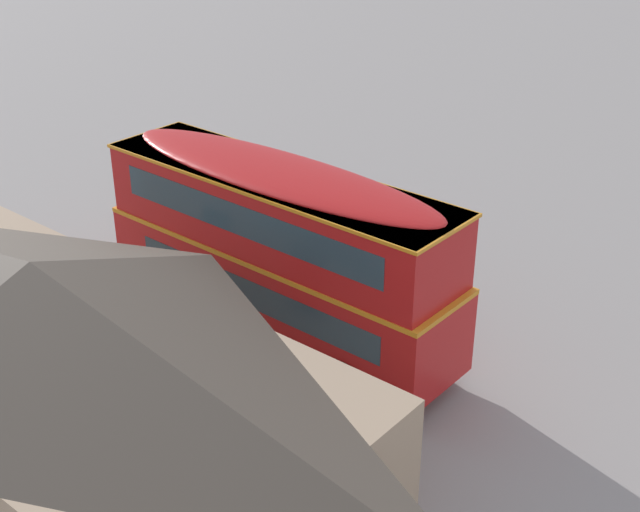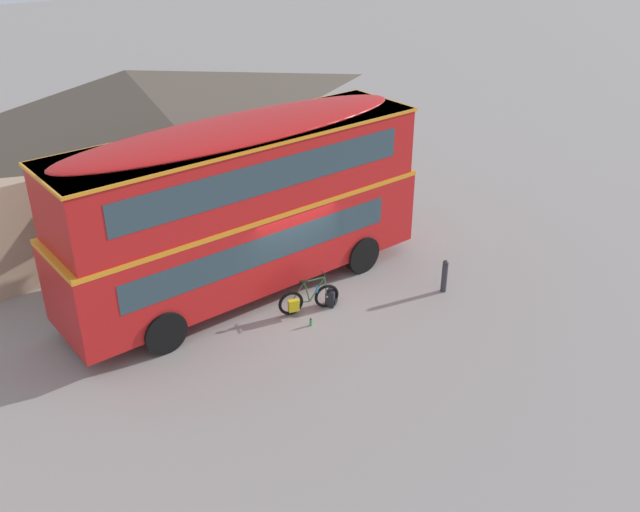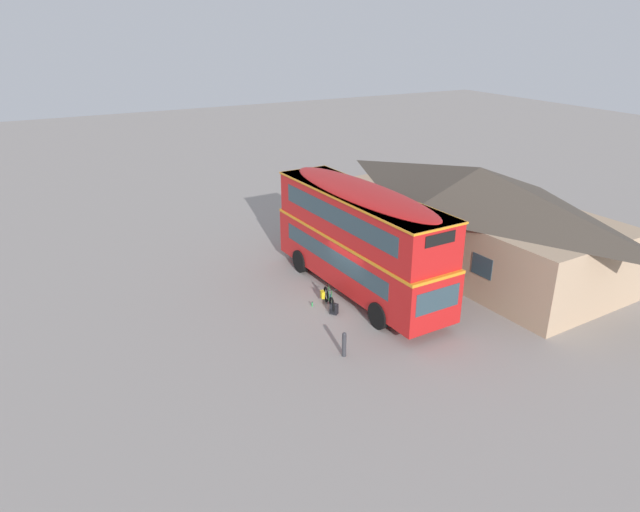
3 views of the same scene
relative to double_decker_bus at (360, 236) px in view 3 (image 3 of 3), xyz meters
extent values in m
plane|color=gray|center=(0.85, -1.06, -2.64)|extent=(120.00, 120.00, 0.00)
cylinder|color=black|center=(3.09, 1.33, -2.09)|extent=(1.11, 0.33, 1.10)
cylinder|color=black|center=(3.20, -1.05, -2.09)|extent=(1.11, 0.33, 1.10)
cylinder|color=black|center=(-3.21, 1.05, -2.09)|extent=(1.11, 0.33, 1.10)
cylinder|color=black|center=(-3.10, -1.33, -2.09)|extent=(1.11, 0.33, 1.10)
cube|color=red|center=(-0.01, 0.00, -1.13)|extent=(10.27, 2.95, 2.10)
cube|color=orange|center=(-0.01, 0.00, -0.05)|extent=(10.29, 2.97, 0.12)
cube|color=red|center=(-0.01, 0.00, 0.93)|extent=(9.96, 2.89, 1.90)
ellipsoid|color=red|center=(-0.01, 0.00, 1.96)|extent=(9.76, 2.83, 0.36)
cube|color=#2D424C|center=(5.05, 0.23, -0.88)|extent=(0.15, 2.05, 0.90)
cube|color=black|center=(4.92, 0.22, 1.46)|extent=(0.12, 1.38, 0.44)
cube|color=#2D424C|center=(-0.15, -1.25, -0.83)|extent=(7.92, 0.39, 0.76)
cube|color=#2D424C|center=(0.05, -1.21, 1.08)|extent=(8.33, 0.41, 0.80)
cube|color=#2D424C|center=(-0.26, 1.23, -0.83)|extent=(7.92, 0.39, 0.76)
cube|color=#2D424C|center=(-0.06, 1.21, 1.08)|extent=(8.33, 0.41, 0.80)
cube|color=orange|center=(-0.01, 0.00, 1.84)|extent=(10.07, 2.97, 0.08)
torus|color=black|center=(1.20, -2.02, -2.30)|extent=(0.68, 0.25, 0.68)
torus|color=black|center=(0.23, -1.76, -2.30)|extent=(0.68, 0.25, 0.68)
cylinder|color=#B2B2B7|center=(1.20, -2.02, -2.30)|extent=(0.07, 0.11, 0.05)
cylinder|color=#B2B2B7|center=(0.23, -1.76, -2.30)|extent=(0.07, 0.11, 0.05)
cylinder|color=#2D6B38|center=(0.94, -1.95, -2.04)|extent=(0.44, 0.15, 0.67)
cylinder|color=#2D6B38|center=(0.87, -1.93, -1.73)|extent=(0.55, 0.18, 0.07)
cylinder|color=#2D6B38|center=(0.67, -1.88, -2.06)|extent=(0.18, 0.08, 0.62)
cylinder|color=#2D6B38|center=(0.49, -1.83, -2.33)|extent=(0.51, 0.16, 0.09)
cylinder|color=#2D6B38|center=(0.42, -1.81, -2.03)|extent=(0.39, 0.13, 0.57)
cylinder|color=#2D6B38|center=(1.17, -2.01, -2.01)|extent=(0.10, 0.06, 0.60)
cylinder|color=black|center=(1.14, -2.01, -1.66)|extent=(0.15, 0.45, 0.03)
ellipsoid|color=black|center=(0.58, -1.85, -1.72)|extent=(0.28, 0.16, 0.06)
cube|color=yellow|center=(0.21, -1.92, -2.28)|extent=(0.31, 0.21, 0.32)
cylinder|color=#338CBF|center=(0.94, -1.95, -2.04)|extent=(0.07, 0.07, 0.18)
cube|color=black|center=(1.36, -2.01, -2.42)|extent=(0.39, 0.36, 0.44)
ellipsoid|color=black|center=(1.36, -2.01, -2.20)|extent=(0.37, 0.35, 0.10)
cube|color=black|center=(1.43, -2.12, -2.49)|extent=(0.20, 0.16, 0.16)
cylinder|color=black|center=(1.36, -1.86, -2.42)|extent=(0.05, 0.05, 0.36)
cylinder|color=black|center=(1.22, -1.96, -2.42)|extent=(0.05, 0.05, 0.36)
cylinder|color=green|center=(0.35, -2.50, -2.55)|extent=(0.07, 0.07, 0.19)
cylinder|color=black|center=(0.35, -2.50, -2.45)|extent=(0.04, 0.04, 0.03)
cube|color=tan|center=(-0.20, 6.77, -1.07)|extent=(14.29, 6.88, 3.15)
pyramid|color=#4C4238|center=(-0.20, 6.77, 1.34)|extent=(14.71, 7.30, 1.66)
cube|color=#3D2319|center=(-0.03, 3.69, -1.59)|extent=(1.10, 0.10, 2.10)
cube|color=#2D424C|center=(-3.52, 3.50, -0.91)|extent=(1.10, 0.10, 0.90)
cube|color=#2D424C|center=(3.46, 3.88, -0.91)|extent=(1.10, 0.10, 0.90)
cylinder|color=#333338|center=(4.30, -3.27, -2.22)|extent=(0.16, 0.16, 0.85)
sphere|color=#333338|center=(4.30, -3.27, -1.75)|extent=(0.16, 0.16, 0.16)
camera|label=1|loc=(-14.03, 13.68, 9.67)|focal=48.48mm
camera|label=2|loc=(-8.23, -14.62, 7.28)|focal=39.09mm
camera|label=3|loc=(19.28, -12.31, 8.56)|focal=31.78mm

